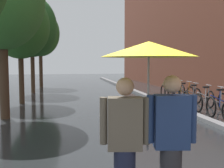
{
  "coord_description": "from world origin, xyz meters",
  "views": [
    {
      "loc": [
        -1.17,
        -2.67,
        1.84
      ],
      "look_at": [
        -0.08,
        3.23,
        1.35
      ],
      "focal_mm": 42.06,
      "sensor_mm": 36.0,
      "label": 1
    }
  ],
  "objects_px": {
    "street_tree_3": "(32,27)",
    "parked_bicycle_5": "(198,99)",
    "parked_bicycle_6": "(187,96)",
    "street_tree_4": "(40,33)",
    "parked_bicycle_7": "(181,93)",
    "parked_bicycle_8": "(173,91)",
    "parked_bicycle_4": "(210,102)",
    "street_tree_2": "(20,26)",
    "couple_under_umbrella": "(148,101)"
  },
  "relations": [
    {
      "from": "street_tree_3",
      "to": "parked_bicycle_5",
      "type": "xyz_separation_m",
      "value": [
        7.19,
        -6.64,
        -3.59
      ]
    },
    {
      "from": "street_tree_3",
      "to": "parked_bicycle_6",
      "type": "relative_size",
      "value": 5.2
    },
    {
      "from": "street_tree_4",
      "to": "parked_bicycle_7",
      "type": "distance_m",
      "value": 11.56
    },
    {
      "from": "parked_bicycle_8",
      "to": "parked_bicycle_4",
      "type": "bearing_deg",
      "value": -91.41
    },
    {
      "from": "street_tree_2",
      "to": "street_tree_3",
      "type": "relative_size",
      "value": 0.85
    },
    {
      "from": "parked_bicycle_5",
      "to": "parked_bicycle_7",
      "type": "height_order",
      "value": "same"
    },
    {
      "from": "parked_bicycle_7",
      "to": "couple_under_umbrella",
      "type": "distance_m",
      "value": 9.9
    },
    {
      "from": "parked_bicycle_5",
      "to": "parked_bicycle_8",
      "type": "xyz_separation_m",
      "value": [
        0.14,
        2.87,
        0.0
      ]
    },
    {
      "from": "parked_bicycle_7",
      "to": "couple_under_umbrella",
      "type": "xyz_separation_m",
      "value": [
        -4.54,
        -8.75,
        1.01
      ]
    },
    {
      "from": "street_tree_4",
      "to": "couple_under_umbrella",
      "type": "height_order",
      "value": "street_tree_4"
    },
    {
      "from": "street_tree_2",
      "to": "parked_bicycle_7",
      "type": "bearing_deg",
      "value": -4.7
    },
    {
      "from": "parked_bicycle_6",
      "to": "street_tree_4",
      "type": "bearing_deg",
      "value": 127.25
    },
    {
      "from": "couple_under_umbrella",
      "to": "street_tree_3",
      "type": "bearing_deg",
      "value": 101.75
    },
    {
      "from": "street_tree_2",
      "to": "parked_bicycle_7",
      "type": "xyz_separation_m",
      "value": [
        7.37,
        -0.61,
        -3.07
      ]
    },
    {
      "from": "street_tree_4",
      "to": "parked_bicycle_4",
      "type": "distance_m",
      "value": 13.61
    },
    {
      "from": "parked_bicycle_8",
      "to": "street_tree_4",
      "type": "bearing_deg",
      "value": 134.07
    },
    {
      "from": "street_tree_3",
      "to": "couple_under_umbrella",
      "type": "height_order",
      "value": "street_tree_3"
    },
    {
      "from": "parked_bicycle_7",
      "to": "parked_bicycle_8",
      "type": "height_order",
      "value": "same"
    },
    {
      "from": "parked_bicycle_8",
      "to": "parked_bicycle_7",
      "type": "bearing_deg",
      "value": -89.38
    },
    {
      "from": "street_tree_3",
      "to": "parked_bicycle_6",
      "type": "height_order",
      "value": "street_tree_3"
    },
    {
      "from": "street_tree_3",
      "to": "street_tree_4",
      "type": "distance_m",
      "value": 3.62
    },
    {
      "from": "parked_bicycle_5",
      "to": "parked_bicycle_8",
      "type": "distance_m",
      "value": 2.87
    },
    {
      "from": "parked_bicycle_5",
      "to": "parked_bicycle_7",
      "type": "distance_m",
      "value": 1.93
    },
    {
      "from": "parked_bicycle_4",
      "to": "parked_bicycle_5",
      "type": "distance_m",
      "value": 0.82
    },
    {
      "from": "parked_bicycle_8",
      "to": "couple_under_umbrella",
      "type": "relative_size",
      "value": 0.54
    },
    {
      "from": "parked_bicycle_4",
      "to": "parked_bicycle_5",
      "type": "height_order",
      "value": "same"
    },
    {
      "from": "parked_bicycle_6",
      "to": "parked_bicycle_8",
      "type": "height_order",
      "value": "same"
    },
    {
      "from": "parked_bicycle_5",
      "to": "parked_bicycle_7",
      "type": "bearing_deg",
      "value": 85.59
    },
    {
      "from": "street_tree_4",
      "to": "couple_under_umbrella",
      "type": "xyz_separation_m",
      "value": [
        2.62,
        -17.08,
        -2.57
      ]
    },
    {
      "from": "parked_bicycle_5",
      "to": "parked_bicycle_6",
      "type": "bearing_deg",
      "value": 89.57
    },
    {
      "from": "parked_bicycle_4",
      "to": "parked_bicycle_8",
      "type": "xyz_separation_m",
      "value": [
        0.09,
        3.69,
        0.0
      ]
    },
    {
      "from": "parked_bicycle_5",
      "to": "parked_bicycle_8",
      "type": "bearing_deg",
      "value": 87.25
    },
    {
      "from": "street_tree_4",
      "to": "parked_bicycle_8",
      "type": "xyz_separation_m",
      "value": [
        7.15,
        -7.38,
        -3.59
      ]
    },
    {
      "from": "couple_under_umbrella",
      "to": "parked_bicycle_4",
      "type": "bearing_deg",
      "value": 53.55
    },
    {
      "from": "street_tree_3",
      "to": "parked_bicycle_4",
      "type": "bearing_deg",
      "value": -45.88
    },
    {
      "from": "parked_bicycle_4",
      "to": "parked_bicycle_8",
      "type": "height_order",
      "value": "same"
    },
    {
      "from": "street_tree_2",
      "to": "parked_bicycle_8",
      "type": "relative_size",
      "value": 4.4
    },
    {
      "from": "street_tree_3",
      "to": "street_tree_4",
      "type": "height_order",
      "value": "street_tree_3"
    },
    {
      "from": "parked_bicycle_6",
      "to": "couple_under_umbrella",
      "type": "relative_size",
      "value": 0.53
    },
    {
      "from": "street_tree_2",
      "to": "parked_bicycle_6",
      "type": "relative_size",
      "value": 4.41
    },
    {
      "from": "street_tree_3",
      "to": "parked_bicycle_5",
      "type": "height_order",
      "value": "street_tree_3"
    },
    {
      "from": "street_tree_3",
      "to": "couple_under_umbrella",
      "type": "xyz_separation_m",
      "value": [
        2.8,
        -13.46,
        -2.58
      ]
    },
    {
      "from": "parked_bicycle_5",
      "to": "parked_bicycle_4",
      "type": "bearing_deg",
      "value": -86.74
    },
    {
      "from": "parked_bicycle_4",
      "to": "couple_under_umbrella",
      "type": "distance_m",
      "value": 7.53
    },
    {
      "from": "parked_bicycle_5",
      "to": "parked_bicycle_8",
      "type": "height_order",
      "value": "same"
    },
    {
      "from": "street_tree_4",
      "to": "parked_bicycle_8",
      "type": "bearing_deg",
      "value": -45.93
    },
    {
      "from": "parked_bicycle_7",
      "to": "parked_bicycle_8",
      "type": "relative_size",
      "value": 1.0
    },
    {
      "from": "parked_bicycle_6",
      "to": "couple_under_umbrella",
      "type": "bearing_deg",
      "value": -119.24
    },
    {
      "from": "parked_bicycle_6",
      "to": "parked_bicycle_7",
      "type": "distance_m",
      "value": 0.91
    },
    {
      "from": "parked_bicycle_4",
      "to": "parked_bicycle_7",
      "type": "relative_size",
      "value": 0.97
    }
  ]
}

